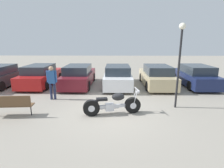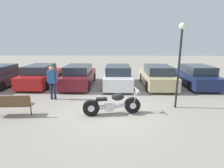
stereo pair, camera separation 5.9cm
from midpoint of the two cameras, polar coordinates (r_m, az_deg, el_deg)
The scene contains 11 objects.
ground_plane at distance 7.47m, azimuth -0.20°, elevation -9.35°, with size 60.00×60.00×0.00m, color gray.
motorcycle at distance 7.19m, azimuth 0.12°, elevation -6.63°, with size 2.38×0.85×1.03m.
parked_car_dark_grey at distance 13.82m, azimuth -32.38°, elevation 2.11°, with size 1.81×4.27×1.40m.
parked_car_red at distance 12.84m, azimuth -21.90°, elevation 2.54°, with size 1.81×4.27×1.40m.
parked_car_maroon at distance 11.95m, azimuth -10.54°, elevation 2.52°, with size 1.81×4.27×1.40m.
parked_car_white at distance 11.62m, azimuth 2.07°, elevation 2.44°, with size 1.81×4.27×1.40m.
parked_car_champagne at distance 12.01m, azimuth 14.61°, elevation 2.36°, with size 1.81×4.27×1.40m.
parked_car_navy at distance 12.99m, azimuth 25.73°, elevation 2.28°, with size 1.81×4.27×1.40m.
park_bench at distance 7.99m, azimuth -29.99°, elevation -5.51°, with size 1.66×0.52×0.89m.
lamp_post at distance 8.03m, azimuth 21.56°, elevation 9.68°, with size 0.27×0.27×3.67m.
person_standing at distance 9.34m, azimuth -18.81°, elevation 1.31°, with size 0.52×0.23×1.73m.
Camera 2 is at (0.21, -6.86, 2.94)m, focal length 28.00 mm.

